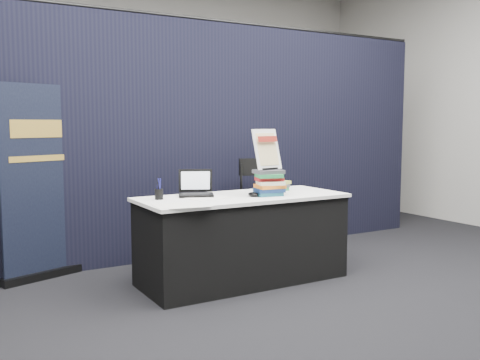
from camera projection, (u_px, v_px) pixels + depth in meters
name	position (u px, v px, depth m)	size (l,w,h in m)	color
floor	(278.00, 298.00, 4.20)	(8.00, 8.00, 0.00)	black
wall_back	(118.00, 96.00, 7.46)	(8.00, 0.02, 3.50)	#AEABA4
drape_partition	(191.00, 140.00, 5.45)	(6.00, 0.08, 2.40)	black
display_table	(243.00, 238.00, 4.64)	(1.80, 0.75, 0.75)	black
laptop	(194.00, 190.00, 4.58)	(0.35, 0.34, 0.22)	black
mouse	(253.00, 194.00, 4.54)	(0.07, 0.12, 0.04)	black
brochure_left	(176.00, 205.00, 4.04)	(0.33, 0.23, 0.00)	white
brochure_mid	(187.00, 206.00, 4.02)	(0.33, 0.24, 0.00)	white
brochure_right	(208.00, 198.00, 4.44)	(0.33, 0.24, 0.00)	white
pen_cup	(159.00, 194.00, 4.36)	(0.07, 0.07, 0.09)	black
book_stack_tall	(269.00, 183.00, 4.60)	(0.27, 0.23, 0.22)	#184D5C
book_stack_short	(277.00, 186.00, 4.94)	(0.24, 0.21, 0.09)	#217D41
info_sign	(267.00, 150.00, 4.59)	(0.28, 0.16, 0.36)	black
pullup_banner	(39.00, 194.00, 4.66)	(0.72, 0.33, 1.71)	black
stacking_chair	(269.00, 204.00, 5.37)	(0.55, 0.56, 1.01)	black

